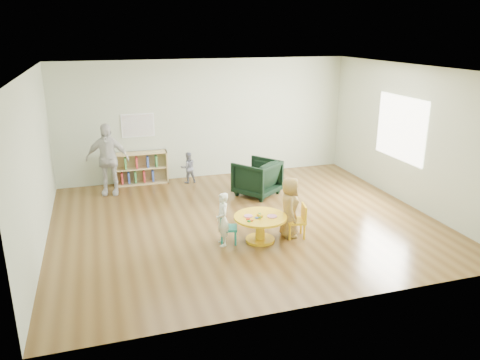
{
  "coord_description": "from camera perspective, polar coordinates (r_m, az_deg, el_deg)",
  "views": [
    {
      "loc": [
        -2.48,
        -7.78,
        3.44
      ],
      "look_at": [
        -0.17,
        -0.3,
        0.91
      ],
      "focal_mm": 35.0,
      "sensor_mm": 36.0,
      "label": 1
    }
  ],
  "objects": [
    {
      "name": "child_right",
      "position": [
        8.08,
        6.08,
        -3.31
      ],
      "size": [
        0.47,
        0.6,
        1.07
      ],
      "primitive_type": "imported",
      "rotation": [
        0.0,
        0.0,
        1.28
      ],
      "color": "yellow",
      "rests_on": "ground"
    },
    {
      "name": "activity_table",
      "position": [
        7.94,
        2.49,
        -5.35
      ],
      "size": [
        0.9,
        0.9,
        0.49
      ],
      "rotation": [
        0.0,
        0.0,
        -0.27
      ],
      "color": "gold",
      "rests_on": "ground"
    },
    {
      "name": "alphabet_poster",
      "position": [
        11.0,
        -12.35,
        6.52
      ],
      "size": [
        0.74,
        0.01,
        0.54
      ],
      "color": "white",
      "rests_on": "ground"
    },
    {
      "name": "room",
      "position": [
        8.31,
        0.59,
        7.16
      ],
      "size": [
        7.1,
        7.0,
        2.8
      ],
      "color": "#553A1B",
      "rests_on": "ground"
    },
    {
      "name": "toddler",
      "position": [
        10.97,
        -6.34,
        1.52
      ],
      "size": [
        0.38,
        0.3,
        0.73
      ],
      "primitive_type": "imported",
      "rotation": [
        0.0,
        0.0,
        3.22
      ],
      "color": "#171F3B",
      "rests_on": "ground"
    },
    {
      "name": "kid_chair_right",
      "position": [
        8.14,
        7.14,
        -4.84
      ],
      "size": [
        0.37,
        0.37,
        0.59
      ],
      "rotation": [
        0.0,
        0.0,
        1.37
      ],
      "color": "gold",
      "rests_on": "ground"
    },
    {
      "name": "armchair",
      "position": [
        10.1,
        2.08,
        0.27
      ],
      "size": [
        1.17,
        1.17,
        0.77
      ],
      "primitive_type": "imported",
      "rotation": [
        0.0,
        0.0,
        3.78
      ],
      "color": "black",
      "rests_on": "ground"
    },
    {
      "name": "child_left",
      "position": [
        7.74,
        -2.15,
        -4.82
      ],
      "size": [
        0.23,
        0.34,
        0.91
      ],
      "primitive_type": "imported",
      "rotation": [
        0.0,
        0.0,
        -1.59
      ],
      "color": "white",
      "rests_on": "ground"
    },
    {
      "name": "kid_chair_left",
      "position": [
        7.88,
        -1.69,
        -5.75
      ],
      "size": [
        0.35,
        0.35,
        0.53
      ],
      "rotation": [
        0.0,
        0.0,
        -1.84
      ],
      "color": "#167D73",
      "rests_on": "ground"
    },
    {
      "name": "adult_caretaker",
      "position": [
        10.45,
        -15.87,
        2.45
      ],
      "size": [
        0.97,
        0.56,
        1.56
      ],
      "primitive_type": "imported",
      "rotation": [
        0.0,
        0.0,
        -0.21
      ],
      "color": "silver",
      "rests_on": "ground"
    },
    {
      "name": "bookshelf",
      "position": [
        11.11,
        -12.02,
        1.42
      ],
      "size": [
        1.2,
        0.3,
        0.75
      ],
      "color": "tan",
      "rests_on": "ground"
    }
  ]
}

